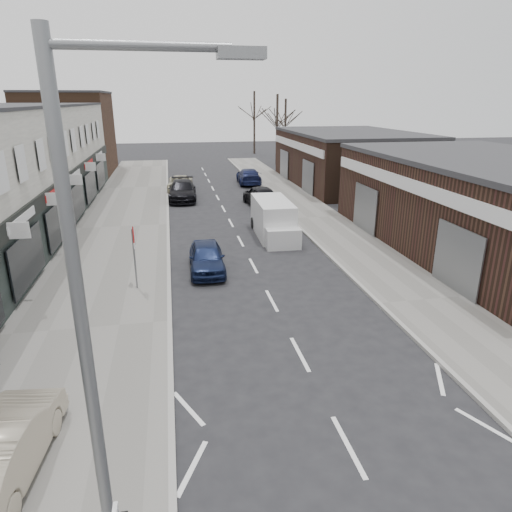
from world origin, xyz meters
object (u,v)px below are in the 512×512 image
parked_car_left_c (180,184)px  parked_car_right_b (260,196)px  sedan_on_pavement (1,448)px  parked_car_left_b (182,190)px  white_van (273,219)px  parked_car_left_a (207,257)px  parked_car_right_a (273,207)px  parked_car_right_c (249,176)px  street_lamp (101,349)px  warning_sign (134,239)px

parked_car_left_c → parked_car_right_b: size_ratio=0.99×
sedan_on_pavement → parked_car_left_c: sedan_on_pavement is taller
sedan_on_pavement → parked_car_left_b: parked_car_left_b is taller
white_van → parked_car_left_b: size_ratio=1.04×
parked_car_left_b → parked_car_left_c: bearing=93.5°
white_van → parked_car_right_b: size_ratio=1.18×
parked_car_left_a → parked_car_right_a: size_ratio=0.95×
parked_car_right_a → parked_car_right_c: size_ratio=0.84×
white_van → parked_car_right_b: 7.79m
parked_car_right_c → street_lamp: bearing=80.8°
parked_car_left_a → parked_car_left_b: bearing=93.7°
street_lamp → parked_car_left_b: size_ratio=1.57×
white_van → sedan_on_pavement: size_ratio=1.32×
street_lamp → parked_car_right_b: 28.45m
warning_sign → parked_car_right_c: 25.28m
parked_car_right_a → street_lamp: bearing=69.9°
street_lamp → sedan_on_pavement: size_ratio=1.99×
parked_car_right_c → white_van: bearing=88.1°
parked_car_right_a → parked_car_right_c: parked_car_right_c is taller
warning_sign → parked_car_left_b: 17.83m
warning_sign → parked_car_left_a: warning_sign is taller
warning_sign → parked_car_right_b: warning_sign is taller
parked_car_left_b → parked_car_right_a: bearing=-46.0°
white_van → parked_car_right_a: bearing=79.4°
parked_car_left_c → parked_car_right_a: parked_car_right_a is taller
parked_car_left_b → parked_car_right_a: 8.61m
parked_car_left_c → parked_car_right_a: bearing=-56.9°
street_lamp → parked_car_left_a: size_ratio=2.07×
street_lamp → parked_car_left_c: (1.71, 34.24, -4.00)m
white_van → parked_car_left_a: 6.51m
parked_car_left_c → parked_car_right_c: size_ratio=0.91×
warning_sign → parked_car_right_a: (8.12, 11.16, -1.53)m
white_van → parked_car_right_c: (1.50, 17.02, -0.26)m
parked_car_left_b → parked_car_right_c: parked_car_left_b is taller
sedan_on_pavement → parked_car_left_c: 31.35m
parked_car_left_b → warning_sign: bearing=-95.3°
street_lamp → warning_sign: street_lamp is taller
street_lamp → sedan_on_pavement: bearing=130.6°
parked_car_left_a → parked_car_right_b: bearing=70.4°
parked_car_right_b → street_lamp: bearing=70.0°
street_lamp → white_van: street_lamp is taller
white_van → parked_car_left_b: 11.92m
white_van → parked_car_right_a: white_van is taller
warning_sign → parked_car_left_a: (2.96, 1.72, -1.54)m
white_van → parked_car_left_b: white_van is taller
sedan_on_pavement → parked_car_right_b: parked_car_right_b is taller
sedan_on_pavement → warning_sign: bearing=-96.9°
parked_car_left_b → parked_car_right_c: (6.25, 6.10, -0.03)m
sedan_on_pavement → parked_car_right_c: size_ratio=0.82×
parked_car_right_b → parked_car_right_c: parked_car_right_b is taller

